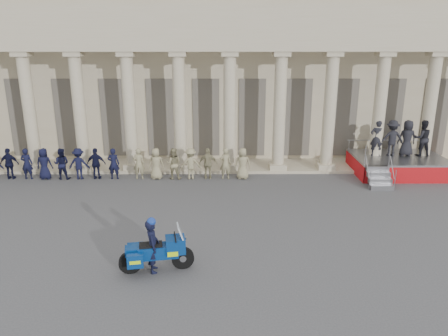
{
  "coord_description": "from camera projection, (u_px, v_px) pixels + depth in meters",
  "views": [
    {
      "loc": [
        0.93,
        -14.52,
        7.17
      ],
      "look_at": [
        0.99,
        3.43,
        1.6
      ],
      "focal_mm": 35.0,
      "sensor_mm": 36.0,
      "label": 1
    }
  ],
  "objects": [
    {
      "name": "motorcycle",
      "position": [
        157.0,
        252.0,
        13.59
      ],
      "size": [
        2.33,
        1.1,
        1.51
      ],
      "rotation": [
        0.0,
        0.0,
        0.18
      ],
      "color": "black",
      "rests_on": "ground"
    },
    {
      "name": "building",
      "position": [
        208.0,
        75.0,
        28.73
      ],
      "size": [
        40.0,
        12.5,
        9.0
      ],
      "color": "tan",
      "rests_on": "ground"
    },
    {
      "name": "ground",
      "position": [
        197.0,
        237.0,
        15.99
      ],
      "size": [
        90.0,
        90.0,
        0.0
      ],
      "primitive_type": "plane",
      "color": "#3F3F42",
      "rests_on": "ground"
    },
    {
      "name": "officer_rank",
      "position": [
        68.0,
        164.0,
        22.18
      ],
      "size": [
        18.08,
        0.61,
        1.62
      ],
      "color": "black",
      "rests_on": "ground"
    },
    {
      "name": "reviewing_stand",
      "position": [
        400.0,
        146.0,
        22.84
      ],
      "size": [
        4.62,
        4.34,
        2.83
      ],
      "color": "gray",
      "rests_on": "ground"
    },
    {
      "name": "rider",
      "position": [
        153.0,
        245.0,
        13.49
      ],
      "size": [
        0.52,
        0.69,
        1.82
      ],
      "rotation": [
        0.0,
        0.0,
        1.75
      ],
      "color": "black",
      "rests_on": "ground"
    }
  ]
}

